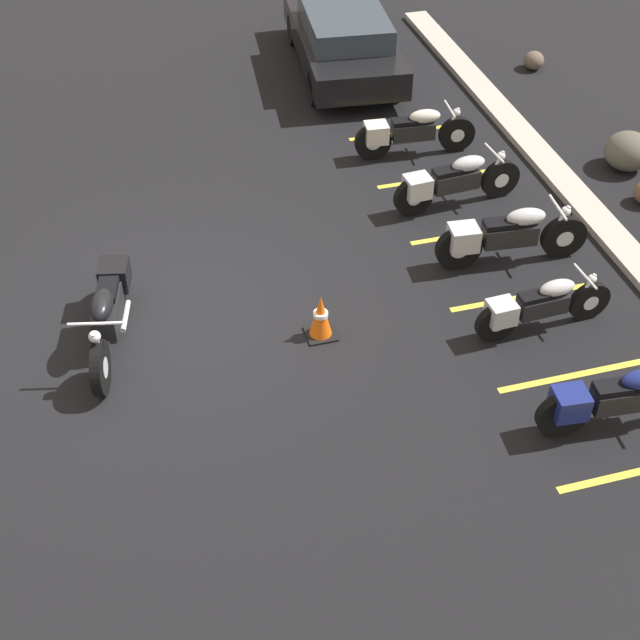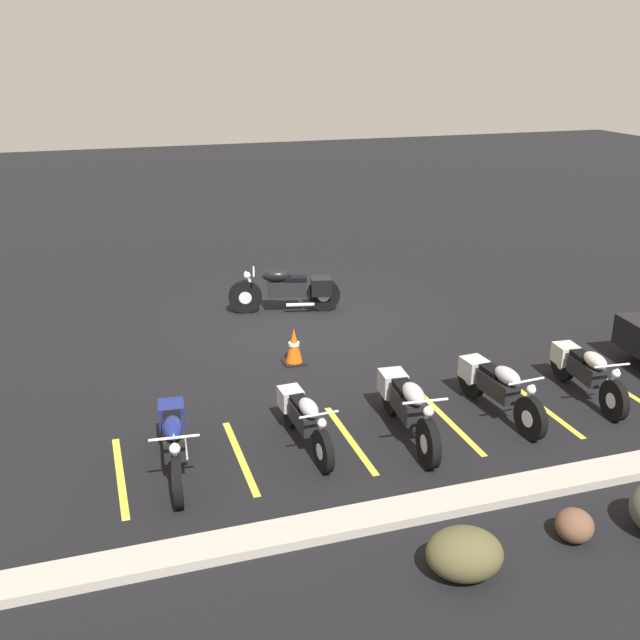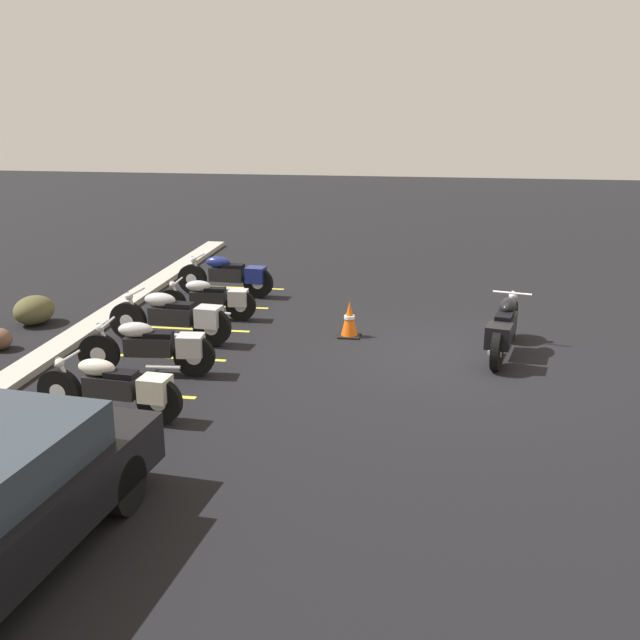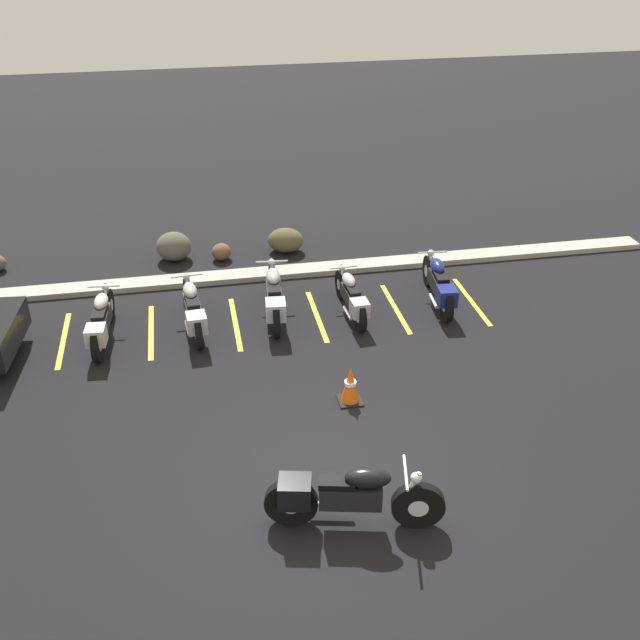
{
  "view_description": "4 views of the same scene",
  "coord_description": "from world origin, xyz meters",
  "px_view_note": "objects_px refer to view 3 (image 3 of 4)",
  "views": [
    {
      "loc": [
        9.5,
        -0.42,
        8.15
      ],
      "look_at": [
        1.14,
        1.88,
        0.55
      ],
      "focal_mm": 50.0,
      "sensor_mm": 36.0,
      "label": 1
    },
    {
      "loc": [
        4.21,
        14.02,
        5.45
      ],
      "look_at": [
        0.45,
        2.34,
        0.92
      ],
      "focal_mm": 42.0,
      "sensor_mm": 36.0,
      "label": 2
    },
    {
      "loc": [
        -12.3,
        0.51,
        4.26
      ],
      "look_at": [
        0.22,
        2.43,
        0.47
      ],
      "focal_mm": 42.0,
      "sensor_mm": 36.0,
      "label": 3
    },
    {
      "loc": [
        -1.6,
        -7.94,
        7.43
      ],
      "look_at": [
        0.5,
        2.97,
        1.04
      ],
      "focal_mm": 42.0,
      "sensor_mm": 36.0,
      "label": 4
    }
  ],
  "objects_px": {
    "motorcycle_black_featured": "(504,328)",
    "parked_bike_0": "(115,388)",
    "parked_bike_3": "(211,299)",
    "parked_bike_1": "(153,347)",
    "parked_bike_2": "(175,317)",
    "parked_bike_4": "(230,275)",
    "traffic_cone": "(349,320)",
    "landscape_rock_0": "(34,310)"
  },
  "relations": [
    {
      "from": "motorcycle_black_featured",
      "to": "parked_bike_0",
      "type": "relative_size",
      "value": 1.1
    },
    {
      "from": "motorcycle_black_featured",
      "to": "parked_bike_3",
      "type": "relative_size",
      "value": 1.18
    },
    {
      "from": "parked_bike_3",
      "to": "parked_bike_1",
      "type": "bearing_deg",
      "value": 86.97
    },
    {
      "from": "parked_bike_2",
      "to": "parked_bike_3",
      "type": "relative_size",
      "value": 1.16
    },
    {
      "from": "motorcycle_black_featured",
      "to": "parked_bike_3",
      "type": "height_order",
      "value": "motorcycle_black_featured"
    },
    {
      "from": "parked_bike_2",
      "to": "parked_bike_4",
      "type": "bearing_deg",
      "value": -86.14
    },
    {
      "from": "parked_bike_3",
      "to": "traffic_cone",
      "type": "xyz_separation_m",
      "value": [
        -0.68,
        -2.84,
        -0.1
      ]
    },
    {
      "from": "parked_bike_3",
      "to": "parked_bike_4",
      "type": "relative_size",
      "value": 0.91
    },
    {
      "from": "motorcycle_black_featured",
      "to": "parked_bike_2",
      "type": "relative_size",
      "value": 1.02
    },
    {
      "from": "motorcycle_black_featured",
      "to": "parked_bike_1",
      "type": "relative_size",
      "value": 1.08
    },
    {
      "from": "motorcycle_black_featured",
      "to": "traffic_cone",
      "type": "bearing_deg",
      "value": 88.35
    },
    {
      "from": "motorcycle_black_featured",
      "to": "parked_bike_2",
      "type": "height_order",
      "value": "motorcycle_black_featured"
    },
    {
      "from": "parked_bike_2",
      "to": "parked_bike_1",
      "type": "bearing_deg",
      "value": 101.89
    },
    {
      "from": "landscape_rock_0",
      "to": "parked_bike_4",
      "type": "bearing_deg",
      "value": -49.83
    },
    {
      "from": "parked_bike_0",
      "to": "parked_bike_4",
      "type": "xyz_separation_m",
      "value": [
        6.69,
        0.23,
        0.01
      ]
    },
    {
      "from": "parked_bike_0",
      "to": "traffic_cone",
      "type": "height_order",
      "value": "parked_bike_0"
    },
    {
      "from": "motorcycle_black_featured",
      "to": "parked_bike_1",
      "type": "xyz_separation_m",
      "value": [
        -1.76,
        5.57,
        -0.04
      ]
    },
    {
      "from": "parked_bike_1",
      "to": "parked_bike_3",
      "type": "bearing_deg",
      "value": -94.59
    },
    {
      "from": "parked_bike_1",
      "to": "traffic_cone",
      "type": "distance_m",
      "value": 3.76
    },
    {
      "from": "parked_bike_1",
      "to": "parked_bike_4",
      "type": "height_order",
      "value": "parked_bike_4"
    },
    {
      "from": "traffic_cone",
      "to": "parked_bike_0",
      "type": "bearing_deg",
      "value": 146.57
    },
    {
      "from": "parked_bike_0",
      "to": "parked_bike_1",
      "type": "height_order",
      "value": "parked_bike_1"
    },
    {
      "from": "parked_bike_2",
      "to": "parked_bike_3",
      "type": "distance_m",
      "value": 1.54
    },
    {
      "from": "parked_bike_1",
      "to": "parked_bike_3",
      "type": "height_order",
      "value": "parked_bike_1"
    },
    {
      "from": "motorcycle_black_featured",
      "to": "parked_bike_3",
      "type": "distance_m",
      "value": 5.73
    },
    {
      "from": "landscape_rock_0",
      "to": "parked_bike_1",
      "type": "bearing_deg",
      "value": -124.81
    },
    {
      "from": "motorcycle_black_featured",
      "to": "parked_bike_3",
      "type": "xyz_separation_m",
      "value": [
        1.37,
        5.56,
        -0.08
      ]
    },
    {
      "from": "parked_bike_4",
      "to": "landscape_rock_0",
      "type": "relative_size",
      "value": 2.63
    },
    {
      "from": "parked_bike_1",
      "to": "parked_bike_4",
      "type": "bearing_deg",
      "value": -93.11
    },
    {
      "from": "parked_bike_0",
      "to": "motorcycle_black_featured",
      "type": "bearing_deg",
      "value": -142.69
    },
    {
      "from": "motorcycle_black_featured",
      "to": "landscape_rock_0",
      "type": "xyz_separation_m",
      "value": [
        0.54,
        8.87,
        -0.22
      ]
    },
    {
      "from": "parked_bike_2",
      "to": "parked_bike_4",
      "type": "distance_m",
      "value": 3.39
    },
    {
      "from": "parked_bike_0",
      "to": "parked_bike_1",
      "type": "xyz_separation_m",
      "value": [
        1.7,
        0.11,
        0.01
      ]
    },
    {
      "from": "motorcycle_black_featured",
      "to": "parked_bike_4",
      "type": "height_order",
      "value": "motorcycle_black_featured"
    },
    {
      "from": "motorcycle_black_featured",
      "to": "traffic_cone",
      "type": "relative_size",
      "value": 3.53
    },
    {
      "from": "parked_bike_0",
      "to": "traffic_cone",
      "type": "bearing_deg",
      "value": -118.47
    },
    {
      "from": "parked_bike_0",
      "to": "parked_bike_2",
      "type": "height_order",
      "value": "parked_bike_2"
    },
    {
      "from": "parked_bike_3",
      "to": "motorcycle_black_featured",
      "type": "bearing_deg",
      "value": 163.23
    },
    {
      "from": "parked_bike_3",
      "to": "parked_bike_4",
      "type": "xyz_separation_m",
      "value": [
        1.86,
        0.13,
        0.04
      ]
    },
    {
      "from": "parked_bike_0",
      "to": "landscape_rock_0",
      "type": "distance_m",
      "value": 5.26
    },
    {
      "from": "parked_bike_4",
      "to": "traffic_cone",
      "type": "relative_size",
      "value": 3.3
    },
    {
      "from": "parked_bike_3",
      "to": "landscape_rock_0",
      "type": "xyz_separation_m",
      "value": [
        -0.83,
        3.31,
        -0.14
      ]
    }
  ]
}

